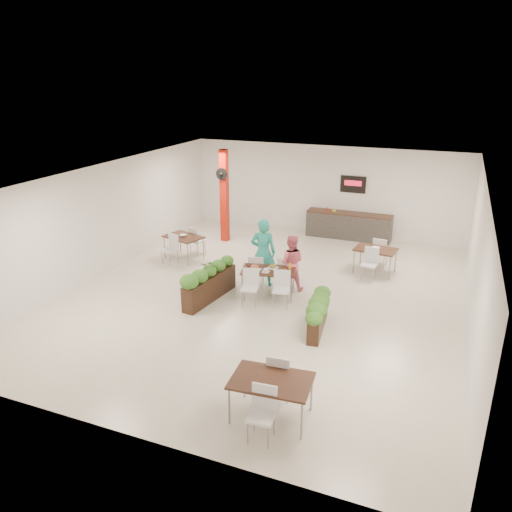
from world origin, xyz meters
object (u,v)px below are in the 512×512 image
Objects in this scene: service_counter at (349,225)px; diner_woman at (291,263)px; planter_left at (210,281)px; side_table_b at (375,253)px; side_table_c at (271,385)px; planter_right at (318,311)px; red_column at (224,195)px; side_table_a at (183,240)px; main_table at (268,274)px; diner_man at (263,253)px.

service_counter is 5.08m from diner_woman.
planter_left reaches higher than side_table_b.
side_table_b and side_table_c have the same top height.
planter_right is (1.31, -1.98, -0.30)m from diner_woman.
red_column is 4.56m from service_counter.
red_column is at bearing 115.32° from side_table_c.
diner_woman reaches higher than planter_right.
side_table_a and side_table_c have the same top height.
side_table_b is at bearing 81.07° from planter_right.
side_table_b is (3.69, 3.49, 0.10)m from planter_left.
service_counter is at bearing 96.34° from planter_right.
service_counter reaches higher than planter_right.
planter_left is at bearing 169.81° from planter_right.
planter_right is 6.00m from side_table_a.
main_table is (3.06, -3.83, -1.01)m from red_column.
planter_right is (2.11, -1.98, -0.48)m from diner_man.
red_column is 5.62m from side_table_b.
service_counter reaches higher than side_table_a.
side_table_a is (-3.48, 1.67, -0.01)m from main_table.
diner_woman is at bearing -42.52° from red_column.
diner_man is 1.23× the size of diner_woman.
red_column reaches higher than service_counter.
diner_man is at bearing -104.83° from service_counter.
main_table and side_table_a have the same top height.
diner_woman reaches higher than planter_left.
side_table_c is (3.13, -3.88, 0.11)m from planter_left.
planter_left is 1.27× the size of side_table_b.
diner_man is 1.76m from planter_left.
side_table_b is (5.41, -1.12, -1.01)m from red_column.
diner_woman is (0.80, 0.00, -0.18)m from diner_man.
diner_woman is 0.93× the size of side_table_a.
diner_man is at bearing 120.80° from main_table.
main_table is 1.20× the size of diner_woman.
red_column is 1.92× the size of side_table_a.
diner_man is 2.93m from planter_right.
side_table_b is (1.41, -2.98, 0.14)m from service_counter.
planter_right is at bearing -37.45° from main_table.
main_table is 1.11× the size of planter_right.
side_table_c is (0.08, -3.33, 0.16)m from planter_right.
planter_right is (1.72, -1.32, -0.16)m from main_table.
main_table is at bearing -99.40° from service_counter.
service_counter is at bearing 25.00° from red_column.
service_counter is 7.06m from planter_right.
service_counter reaches higher than diner_woman.
main_table is 0.97× the size of diner_man.
side_table_a is at bearing -101.17° from red_column.
service_counter is 1.43× the size of planter_left.
side_table_c is at bearing -51.07° from planter_left.
diner_man is 0.91× the size of planter_left.
diner_woman is (0.41, 0.66, 0.14)m from main_table.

